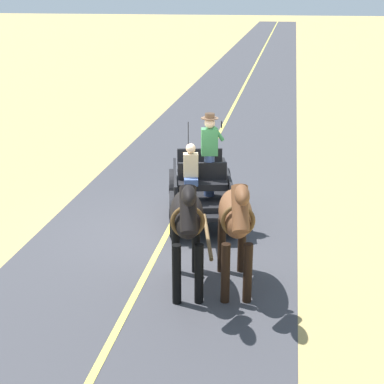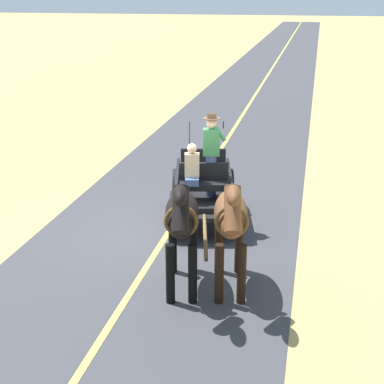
{
  "view_description": "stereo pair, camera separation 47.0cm",
  "coord_description": "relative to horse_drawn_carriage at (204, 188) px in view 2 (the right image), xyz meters",
  "views": [
    {
      "loc": [
        -2.4,
        11.09,
        4.94
      ],
      "look_at": [
        -0.6,
        0.47,
        1.1
      ],
      "focal_mm": 54.01,
      "sensor_mm": 36.0,
      "label": 1
    },
    {
      "loc": [
        -2.86,
        11.0,
        4.94
      ],
      "look_at": [
        -0.6,
        0.47,
        1.1
      ],
      "focal_mm": 54.01,
      "sensor_mm": 36.0,
      "label": 2
    }
  ],
  "objects": [
    {
      "name": "ground_plane",
      "position": [
        0.62,
        0.65,
        -0.82
      ],
      "size": [
        200.0,
        200.0,
        0.0
      ],
      "primitive_type": "plane",
      "color": "tan"
    },
    {
      "name": "road_surface",
      "position": [
        0.62,
        0.65,
        -0.81
      ],
      "size": [
        5.45,
        160.0,
        0.01
      ],
      "primitive_type": "cube",
      "color": "#38383D",
      "rests_on": "ground"
    },
    {
      "name": "road_centre_stripe",
      "position": [
        0.62,
        0.65,
        -0.81
      ],
      "size": [
        0.12,
        160.0,
        0.0
      ],
      "primitive_type": "cube",
      "color": "#DBCC4C",
      "rests_on": "road_surface"
    },
    {
      "name": "horse_drawn_carriage",
      "position": [
        0.0,
        0.0,
        0.0
      ],
      "size": [
        1.88,
        4.51,
        2.5
      ],
      "color": "black",
      "rests_on": "ground"
    },
    {
      "name": "horse_near_side",
      "position": [
        -1.02,
        2.88,
        0.51
      ],
      "size": [
        0.82,
        2.15,
        2.21
      ],
      "color": "brown",
      "rests_on": "ground"
    },
    {
      "name": "horse_off_side",
      "position": [
        -0.22,
        3.05,
        0.51
      ],
      "size": [
        0.87,
        2.15,
        2.21
      ],
      "color": "black",
      "rests_on": "ground"
    }
  ]
}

